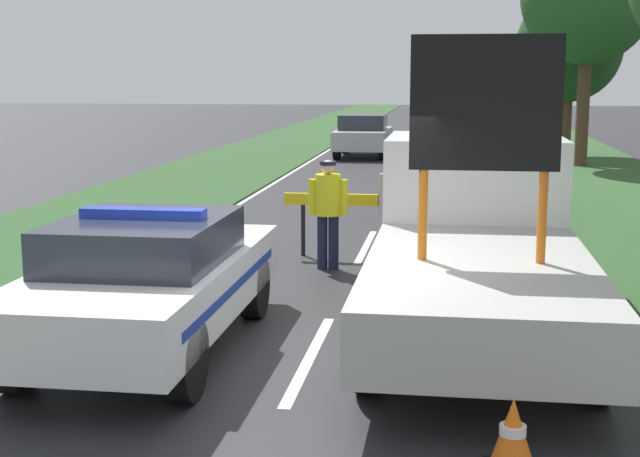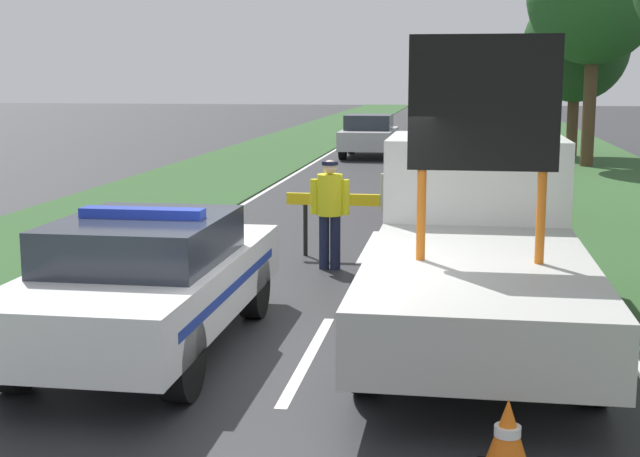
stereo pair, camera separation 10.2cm
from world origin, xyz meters
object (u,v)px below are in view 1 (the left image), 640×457
at_px(pedestrian_civilian, 400,202).
at_px(traffic_cone_near_police, 513,436).
at_px(traffic_cone_centre_front, 536,238).
at_px(roadside_tree_near_right, 569,47).
at_px(queued_car_van_white, 456,151).
at_px(queued_car_hatch_blue, 461,126).
at_px(police_car, 149,279).
at_px(road_barrier, 378,205).
at_px(queued_car_sedan_silver, 363,135).
at_px(police_officer, 328,205).
at_px(queued_car_wagon_maroon, 456,174).
at_px(work_truck, 476,235).

height_order(pedestrian_civilian, traffic_cone_near_police, pedestrian_civilian).
relative_size(traffic_cone_centre_front, roadside_tree_near_right, 0.12).
bearing_deg(queued_car_van_white, queued_car_hatch_blue, -91.10).
distance_m(police_car, traffic_cone_centre_front, 7.06).
height_order(queued_car_hatch_blue, roadside_tree_near_right, roadside_tree_near_right).
relative_size(road_barrier, queued_car_sedan_silver, 0.74).
xyz_separation_m(traffic_cone_centre_front, roadside_tree_near_right, (2.67, 18.66, 3.53)).
height_order(queued_car_van_white, queued_car_hatch_blue, queued_car_hatch_blue).
xyz_separation_m(road_barrier, queued_car_sedan_silver, (-2.00, 17.93, -0.08)).
distance_m(police_officer, queued_car_hatch_blue, 24.48).
relative_size(queued_car_hatch_blue, roadside_tree_near_right, 0.68).
height_order(queued_car_sedan_silver, roadside_tree_near_right, roadside_tree_near_right).
distance_m(road_barrier, queued_car_hatch_blue, 23.47).
xyz_separation_m(road_barrier, queued_car_van_white, (1.27, 11.39, -0.08)).
bearing_deg(traffic_cone_centre_front, road_barrier, -174.86).
height_order(queued_car_van_white, queued_car_sedan_silver, queued_car_sedan_silver).
distance_m(pedestrian_civilian, queued_car_wagon_maroon, 5.96).
distance_m(traffic_cone_near_police, queued_car_van_white, 19.08).
distance_m(queued_car_van_white, queued_car_sedan_silver, 7.31).
distance_m(work_truck, queued_car_sedan_silver, 21.77).
xyz_separation_m(pedestrian_civilian, roadside_tree_near_right, (4.77, 19.82, 2.84)).
xyz_separation_m(pedestrian_civilian, queued_car_hatch_blue, (1.10, 24.36, -0.21)).
distance_m(queued_car_wagon_maroon, roadside_tree_near_right, 14.78).
bearing_deg(police_car, queued_car_sedan_silver, 87.59).
xyz_separation_m(queued_car_wagon_maroon, roadside_tree_near_right, (3.91, 13.92, 3.06)).
bearing_deg(traffic_cone_near_police, queued_car_sedan_silver, 98.05).
bearing_deg(road_barrier, queued_car_wagon_maroon, 78.20).
bearing_deg(work_truck, queued_car_hatch_blue, -86.42).
relative_size(police_officer, traffic_cone_near_police, 2.89).
xyz_separation_m(work_truck, pedestrian_civilian, (-1.04, 2.63, -0.01)).
distance_m(police_officer, queued_car_sedan_silver, 18.93).
bearing_deg(queued_car_sedan_silver, roadside_tree_near_right, -172.38).
bearing_deg(pedestrian_civilian, queued_car_hatch_blue, 116.04).
bearing_deg(queued_car_hatch_blue, work_truck, 89.86).
xyz_separation_m(road_barrier, traffic_cone_centre_front, (2.50, 0.22, -0.51)).
height_order(police_officer, traffic_cone_centre_front, police_officer).
bearing_deg(queued_car_sedan_silver, queued_car_wagon_maroon, 104.10).
distance_m(traffic_cone_centre_front, roadside_tree_near_right, 19.18).
bearing_deg(queued_car_sedan_silver, traffic_cone_near_police, 98.05).
bearing_deg(queued_car_van_white, traffic_cone_near_police, 91.05).
distance_m(road_barrier, queued_car_van_white, 11.46).
height_order(queued_car_wagon_maroon, queued_car_sedan_silver, queued_car_wagon_maroon).
bearing_deg(queued_car_sedan_silver, road_barrier, 96.36).
bearing_deg(queued_car_van_white, road_barrier, 83.62).
bearing_deg(road_barrier, traffic_cone_near_police, -75.66).
bearing_deg(roadside_tree_near_right, police_car, -106.53).
height_order(police_car, road_barrier, police_car).
height_order(pedestrian_civilian, queued_car_van_white, pedestrian_civilian).
bearing_deg(pedestrian_civilian, traffic_cone_centre_front, 57.54).
relative_size(police_car, roadside_tree_near_right, 0.80).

